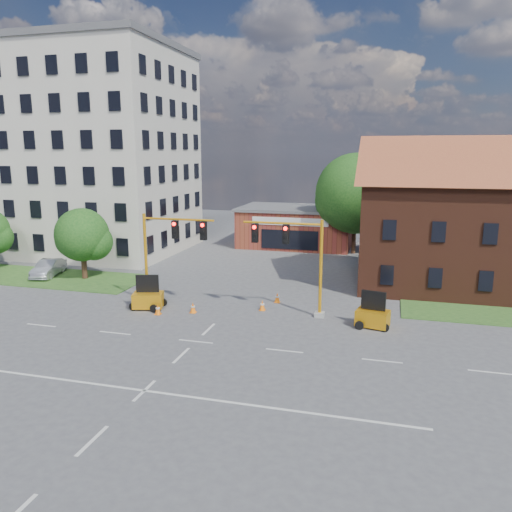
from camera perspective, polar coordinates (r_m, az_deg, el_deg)
name	(u,v)px	position (r m, az deg, el deg)	size (l,w,h in m)	color
ground	(196,341)	(28.13, -6.89, -9.67)	(120.00, 120.00, 0.00)	#47474A
grass_verge_nw	(19,275)	(46.64, -25.42, -2.00)	(22.00, 6.00, 0.08)	#23481B
lane_markings	(173,363)	(25.59, -9.46, -11.99)	(60.00, 36.00, 0.01)	silver
office_block	(92,151)	(55.01, -18.24, 11.30)	(18.40, 15.40, 20.60)	beige
brick_shop	(297,226)	(55.69, 4.68, 3.43)	(12.40, 8.40, 4.30)	brown
townhouse_row	(503,212)	(41.21, 26.36, 4.56)	(21.00, 11.00, 11.50)	#4D2417
tree_large	(360,196)	(51.55, 11.77, 6.71)	(8.52, 8.11, 10.19)	#331F12
tree_nw_front	(85,237)	(42.67, -18.96, 2.09)	(4.53, 4.31, 5.84)	#331F12
signal_mast_west	(167,248)	(34.04, -10.08, 0.90)	(5.30, 0.60, 6.20)	gray
signal_mast_east	(295,255)	(31.37, 4.48, 0.12)	(5.30, 0.60, 6.20)	gray
trailer_west	(148,298)	(34.09, -12.23, -4.76)	(2.22, 1.78, 2.20)	orange
trailer_east	(373,316)	(30.68, 13.19, -6.74)	(2.08, 1.60, 2.12)	orange
cone_a	(158,309)	(32.84, -11.16, -6.00)	(0.40, 0.40, 0.70)	orange
cone_b	(193,308)	(32.81, -7.22, -5.88)	(0.40, 0.40, 0.70)	orange
cone_c	(262,305)	(33.04, 0.72, -5.66)	(0.40, 0.40, 0.70)	orange
cone_d	(277,298)	(34.74, 2.44, -4.79)	(0.40, 0.40, 0.70)	orange
pickup_white	(406,278)	(39.82, 16.72, -2.42)	(2.69, 5.83, 1.62)	white
sedan_silver_front	(48,268)	(45.23, -22.63, -1.30)	(1.49, 4.28, 1.41)	#A6A8AE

